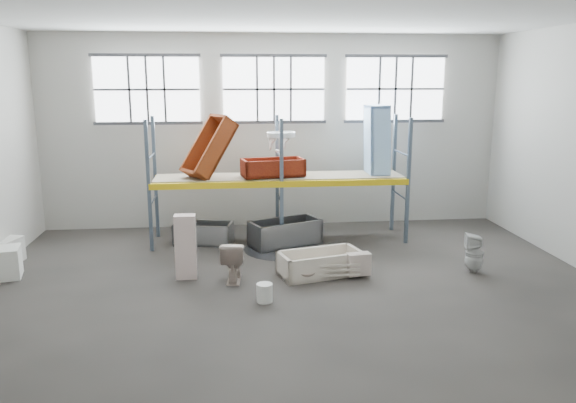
{
  "coord_description": "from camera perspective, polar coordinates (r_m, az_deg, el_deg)",
  "views": [
    {
      "loc": [
        -1.2,
        -9.84,
        3.94
      ],
      "look_at": [
        0.0,
        1.5,
        1.4
      ],
      "focal_mm": 35.32,
      "sensor_mm": 36.0,
      "label": 1
    }
  ],
  "objects": [
    {
      "name": "floor",
      "position": [
        10.69,
        0.86,
        -9.37
      ],
      "size": [
        12.0,
        10.0,
        0.1
      ],
      "primitive_type": "cube",
      "color": "#47413C",
      "rests_on": "ground"
    },
    {
      "name": "ceiling",
      "position": [
        9.98,
        0.96,
        18.95
      ],
      "size": [
        12.0,
        10.0,
        0.1
      ],
      "primitive_type": "cube",
      "color": "silver",
      "rests_on": "ground"
    },
    {
      "name": "wall_back",
      "position": [
        15.01,
        -1.44,
        7.04
      ],
      "size": [
        12.0,
        0.1,
        5.0
      ],
      "primitive_type": "cube",
      "color": "#B2AFA6",
      "rests_on": "ground"
    },
    {
      "name": "wall_front",
      "position": [
        5.14,
        7.72,
        -3.8
      ],
      "size": [
        12.0,
        0.1,
        5.0
      ],
      "primitive_type": "cube",
      "color": "#A9A69C",
      "rests_on": "ground"
    },
    {
      "name": "window_left",
      "position": [
        14.92,
        -14.0,
        10.88
      ],
      "size": [
        2.6,
        0.04,
        1.6
      ],
      "primitive_type": "cube",
      "color": "white",
      "rests_on": "wall_back"
    },
    {
      "name": "window_mid",
      "position": [
        14.83,
        -1.43,
        11.24
      ],
      "size": [
        2.6,
        0.04,
        1.6
      ],
      "primitive_type": "cube",
      "color": "white",
      "rests_on": "wall_back"
    },
    {
      "name": "window_right",
      "position": [
        15.43,
        10.74,
        11.08
      ],
      "size": [
        2.6,
        0.04,
        1.6
      ],
      "primitive_type": "cube",
      "color": "white",
      "rests_on": "wall_back"
    },
    {
      "name": "rack_upright_la",
      "position": [
        13.1,
        -13.84,
        1.45
      ],
      "size": [
        0.08,
        0.08,
        3.0
      ],
      "primitive_type": "cube",
      "color": "slate",
      "rests_on": "floor"
    },
    {
      "name": "rack_upright_lb",
      "position": [
        14.27,
        -13.21,
        2.37
      ],
      "size": [
        0.08,
        0.08,
        3.0
      ],
      "primitive_type": "cube",
      "color": "slate",
      "rests_on": "floor"
    },
    {
      "name": "rack_upright_ma",
      "position": [
        13.03,
        -0.65,
        1.76
      ],
      "size": [
        0.08,
        0.08,
        3.0
      ],
      "primitive_type": "cube",
      "color": "slate",
      "rests_on": "floor"
    },
    {
      "name": "rack_upright_mb",
      "position": [
        14.2,
        -1.11,
        2.66
      ],
      "size": [
        0.08,
        0.08,
        3.0
      ],
      "primitive_type": "cube",
      "color": "slate",
      "rests_on": "floor"
    },
    {
      "name": "rack_upright_ra",
      "position": [
        13.64,
        12.01,
        1.97
      ],
      "size": [
        0.08,
        0.08,
        3.0
      ],
      "primitive_type": "cube",
      "color": "slate",
      "rests_on": "floor"
    },
    {
      "name": "rack_upright_rb",
      "position": [
        14.76,
        10.59,
        2.83
      ],
      "size": [
        0.08,
        0.08,
        3.0
      ],
      "primitive_type": "cube",
      "color": "slate",
      "rests_on": "floor"
    },
    {
      "name": "rack_beam_front",
      "position": [
        13.03,
        -0.65,
        1.76
      ],
      "size": [
        6.0,
        0.1,
        0.14
      ],
      "primitive_type": "cube",
      "color": "yellow",
      "rests_on": "floor"
    },
    {
      "name": "rack_beam_back",
      "position": [
        14.2,
        -1.11,
        2.66
      ],
      "size": [
        6.0,
        0.1,
        0.14
      ],
      "primitive_type": "cube",
      "color": "yellow",
      "rests_on": "floor"
    },
    {
      "name": "shelf_deck",
      "position": [
        13.6,
        -0.89,
        2.56
      ],
      "size": [
        5.9,
        1.1,
        0.03
      ],
      "primitive_type": "cube",
      "color": "gray",
      "rests_on": "floor"
    },
    {
      "name": "wet_patch",
      "position": [
        13.2,
        -0.55,
        -4.8
      ],
      "size": [
        1.8,
        1.8,
        0.0
      ],
      "primitive_type": "cylinder",
      "color": "black",
      "rests_on": "floor"
    },
    {
      "name": "bathtub_beige",
      "position": [
        11.51,
        3.24,
        -6.22
      ],
      "size": [
        1.78,
        1.16,
        0.48
      ],
      "primitive_type": null,
      "rotation": [
        0.0,
        0.0,
        0.26
      ],
      "color": "beige",
      "rests_on": "floor"
    },
    {
      "name": "cistern_spare",
      "position": [
        11.4,
        7.11,
        -6.27
      ],
      "size": [
        0.5,
        0.29,
        0.44
      ],
      "primitive_type": "cube",
      "rotation": [
        0.0,
        0.0,
        0.16
      ],
      "color": "beige",
      "rests_on": "bathtub_beige"
    },
    {
      "name": "sink_in_tub",
      "position": [
        11.15,
        1.82,
        -7.27
      ],
      "size": [
        0.46,
        0.46,
        0.13
      ],
      "primitive_type": "imported",
      "rotation": [
        0.0,
        0.0,
        -0.21
      ],
      "color": "#C5ADA0",
      "rests_on": "bathtub_beige"
    },
    {
      "name": "toilet_beige",
      "position": [
        11.17,
        -5.54,
        -5.94
      ],
      "size": [
        0.53,
        0.84,
        0.82
      ],
      "primitive_type": "imported",
      "rotation": [
        0.0,
        0.0,
        3.04
      ],
      "color": "#C3ADA0",
      "rests_on": "floor"
    },
    {
      "name": "cistern_tall",
      "position": [
        11.37,
        -10.25,
        -4.51
      ],
      "size": [
        0.42,
        0.27,
        1.29
      ],
      "primitive_type": "cube",
      "rotation": [
        0.0,
        0.0,
        0.0
      ],
      "color": "beige",
      "rests_on": "floor"
    },
    {
      "name": "toilet_white",
      "position": [
        12.19,
        18.24,
        -4.95
      ],
      "size": [
        0.45,
        0.44,
        0.81
      ],
      "primitive_type": "imported",
      "rotation": [
        0.0,
        0.0,
        -1.81
      ],
      "color": "silver",
      "rests_on": "floor"
    },
    {
      "name": "steel_tub_left",
      "position": [
        13.74,
        -8.5,
        -3.16
      ],
      "size": [
        1.47,
        0.89,
        0.5
      ],
      "primitive_type": null,
      "rotation": [
        0.0,
        0.0,
        -0.19
      ],
      "color": "#9B9FA2",
      "rests_on": "floor"
    },
    {
      "name": "steel_tub_right",
      "position": [
        13.44,
        -0.29,
        -3.15
      ],
      "size": [
        1.81,
        1.34,
        0.6
      ],
      "primitive_type": null,
      "rotation": [
        0.0,
        0.0,
        0.39
      ],
      "color": "#94969B",
      "rests_on": "floor"
    },
    {
      "name": "rust_tub_flat",
      "position": [
        13.41,
        -1.53,
        3.45
      ],
      "size": [
        1.55,
        0.92,
        0.41
      ],
      "primitive_type": null,
      "rotation": [
        0.0,
        0.0,
        0.18
      ],
      "color": "maroon",
      "rests_on": "shelf_deck"
    },
    {
      "name": "rust_tub_tilted",
      "position": [
        13.45,
        -7.95,
        5.41
      ],
      "size": [
        1.45,
        1.28,
        1.53
      ],
      "primitive_type": null,
      "rotation": [
        0.0,
        -0.96,
        0.56
      ],
      "color": "maroon",
      "rests_on": "shelf_deck"
    },
    {
      "name": "sink_on_shelf",
      "position": [
        13.39,
        -0.68,
        4.64
      ],
      "size": [
        0.82,
        0.73,
        0.61
      ],
      "primitive_type": "imported",
      "rotation": [
        0.0,
        0.0,
        0.36
      ],
      "color": "silver",
      "rests_on": "rust_tub_flat"
    },
    {
      "name": "blue_tub_upright",
      "position": [
        14.0,
        8.94,
        6.07
      ],
      "size": [
        0.56,
        0.81,
        1.73
      ],
      "primitive_type": null,
      "rotation": [
        0.0,
        1.54,
        -0.02
      ],
      "color": "#9AC8FA",
      "rests_on": "shelf_deck"
    },
    {
      "name": "bucket",
      "position": [
        10.2,
        -2.38,
        -9.17
      ],
      "size": [
        0.36,
        0.36,
        0.33
      ],
      "primitive_type": "cylinder",
      "rotation": [
        0.0,
        0.0,
        0.31
      ],
      "color": "silver",
      "rests_on": "floor"
    },
    {
      "name": "carton_near",
      "position": [
        12.65,
        -26.91,
        -5.55
      ],
      "size": [
        0.82,
        0.75,
        0.61
      ],
      "primitive_type": "cube",
      "rotation": [
        0.0,
        0.0,
        0.22
      ],
      "color": "white",
      "rests_on": "floor"
    },
    {
      "name": "carton_far",
      "position": [
        13.63,
        -26.77,
        -4.45
      ],
      "size": [
        0.79,
        0.79,
        0.54
      ],
      "primitive_type": "cube",
      "rotation": [
        0.0,
        0.0,
        -0.26
      ],
      "color": "silver",
      "rests_on": "floor"
    }
  ]
}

